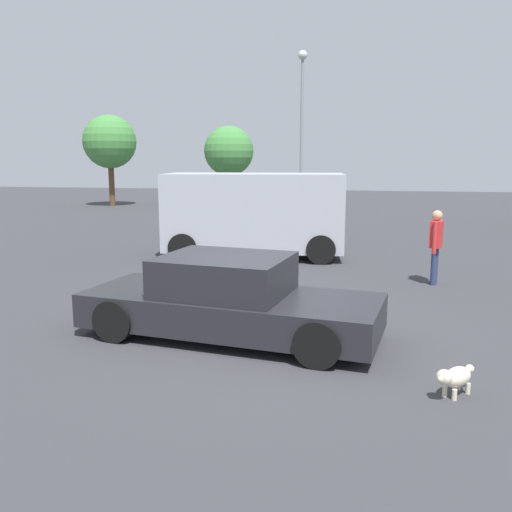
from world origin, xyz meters
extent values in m
plane|color=#38383D|center=(0.00, 0.00, 0.00)|extent=(80.00, 80.00, 0.00)
cube|color=#232328|center=(-0.35, 0.00, 0.41)|extent=(4.69, 2.38, 0.51)
cube|color=#232328|center=(-0.45, 0.02, 0.96)|extent=(2.10, 1.85, 0.58)
cube|color=slate|center=(0.43, -0.11, 0.96)|extent=(0.28, 1.46, 0.48)
cube|color=slate|center=(-1.33, 0.15, 0.96)|extent=(0.28, 1.46, 0.48)
cylinder|color=black|center=(1.30, 0.57, 0.32)|extent=(0.67, 0.31, 0.64)
cylinder|color=black|center=(1.05, -1.03, 0.32)|extent=(0.67, 0.31, 0.64)
cylinder|color=black|center=(-1.75, 1.04, 0.32)|extent=(0.67, 0.31, 0.64)
cylinder|color=black|center=(-2.00, -0.56, 0.32)|extent=(0.67, 0.31, 0.64)
ellipsoid|color=beige|center=(2.70, -1.57, 0.22)|extent=(0.45, 0.47, 0.22)
sphere|color=beige|center=(2.52, -1.77, 0.28)|extent=(0.18, 0.18, 0.18)
sphere|color=beige|center=(2.48, -1.82, 0.28)|extent=(0.08, 0.08, 0.08)
cylinder|color=beige|center=(2.65, -1.71, 0.06)|extent=(0.06, 0.06, 0.13)
cylinder|color=beige|center=(2.56, -1.63, 0.06)|extent=(0.06, 0.06, 0.13)
cylinder|color=beige|center=(2.83, -1.51, 0.06)|extent=(0.06, 0.06, 0.13)
cylinder|color=beige|center=(2.74, -1.42, 0.06)|extent=(0.06, 0.06, 0.13)
sphere|color=beige|center=(2.86, -1.38, 0.26)|extent=(0.10, 0.10, 0.10)
cube|color=#B2B7C1|center=(-1.34, 6.88, 1.26)|extent=(5.02, 2.57, 2.08)
cube|color=slate|center=(1.02, 7.14, 1.71)|extent=(0.24, 1.75, 0.83)
cylinder|color=black|center=(0.35, 8.05, 0.38)|extent=(0.78, 0.33, 0.76)
cylinder|color=black|center=(0.57, 6.10, 0.38)|extent=(0.78, 0.33, 0.76)
cylinder|color=black|center=(-3.25, 7.66, 0.38)|extent=(0.78, 0.33, 0.76)
cylinder|color=black|center=(-3.03, 5.71, 0.38)|extent=(0.78, 0.33, 0.76)
cylinder|color=navy|center=(3.17, 4.34, 0.41)|extent=(0.13, 0.13, 0.81)
cylinder|color=navy|center=(3.13, 4.18, 0.41)|extent=(0.13, 0.13, 0.81)
cube|color=red|center=(3.15, 4.26, 1.10)|extent=(0.33, 0.45, 0.58)
cylinder|color=red|center=(3.21, 4.49, 1.05)|extent=(0.09, 0.09, 0.68)
cylinder|color=red|center=(3.09, 4.03, 1.05)|extent=(0.09, 0.09, 0.68)
sphere|color=tan|center=(3.15, 4.26, 1.50)|extent=(0.22, 0.22, 0.22)
cylinder|color=gray|center=(-1.40, 19.09, 3.70)|extent=(0.14, 0.14, 7.40)
sphere|color=silver|center=(-1.40, 19.09, 7.53)|extent=(0.44, 0.44, 0.44)
cylinder|color=brown|center=(-5.91, 22.67, 1.04)|extent=(0.31, 0.31, 2.08)
sphere|color=#478C42|center=(-5.91, 22.67, 3.13)|extent=(2.81, 2.81, 2.81)
cylinder|color=brown|center=(-12.63, 21.61, 1.26)|extent=(0.32, 0.32, 2.52)
sphere|color=#478C42|center=(-12.63, 21.61, 3.66)|extent=(3.02, 3.02, 3.02)
camera|label=1|loc=(1.54, -7.78, 2.69)|focal=38.08mm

